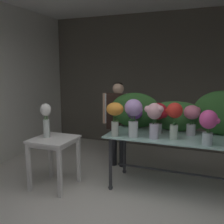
% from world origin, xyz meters
% --- Properties ---
extents(ground_plane, '(7.93, 7.93, 0.00)m').
position_xyz_m(ground_plane, '(0.00, 1.80, 0.00)').
color(ground_plane, silver).
extents(wall_back, '(5.48, 0.12, 2.98)m').
position_xyz_m(wall_back, '(0.00, 3.61, 1.49)').
color(wall_back, '#5B564C').
rests_on(wall_back, ground).
extents(wall_left, '(0.12, 3.73, 2.98)m').
position_xyz_m(wall_left, '(-2.74, 1.80, 1.49)').
color(wall_left, silver).
rests_on(wall_left, ground).
extents(display_table_glass, '(1.94, 0.85, 0.83)m').
position_xyz_m(display_table_glass, '(0.54, 1.50, 0.69)').
color(display_table_glass, '#A6D7CF').
rests_on(display_table_glass, ground).
extents(side_table_white, '(0.60, 0.62, 0.76)m').
position_xyz_m(side_table_white, '(-1.16, 0.97, 0.64)').
color(side_table_white, white).
rests_on(side_table_white, ground).
extents(florist, '(0.60, 0.24, 1.54)m').
position_xyz_m(florist, '(-0.56, 2.10, 0.95)').
color(florist, '#232328').
rests_on(florist, ground).
extents(foliage_backdrop, '(2.15, 0.30, 0.65)m').
position_xyz_m(foliage_backdrop, '(0.59, 1.81, 1.11)').
color(foliage_backdrop, '#2D6028').
rests_on(foliage_backdrop, display_table_glass).
extents(vase_crimson_peonies, '(0.31, 0.28, 0.46)m').
position_xyz_m(vase_crimson_peonies, '(0.27, 1.55, 1.12)').
color(vase_crimson_peonies, silver).
rests_on(vase_crimson_peonies, display_table_glass).
extents(vase_violet_snapdragons, '(0.23, 0.23, 0.39)m').
position_xyz_m(vase_violet_snapdragons, '(-0.09, 1.56, 1.08)').
color(vase_violet_snapdragons, silver).
rests_on(vase_violet_snapdragons, display_table_glass).
extents(vase_sunset_tulips, '(0.26, 0.24, 0.48)m').
position_xyz_m(vase_sunset_tulips, '(-0.27, 1.19, 1.15)').
color(vase_sunset_tulips, silver).
rests_on(vase_sunset_tulips, display_table_glass).
extents(vase_scarlet_ranunculus, '(0.24, 0.21, 0.50)m').
position_xyz_m(vase_scarlet_ranunculus, '(0.53, 1.32, 1.14)').
color(vase_scarlet_ranunculus, silver).
rests_on(vase_scarlet_ranunculus, display_table_glass).
extents(vase_lilac_carnations, '(0.25, 0.25, 0.54)m').
position_xyz_m(vase_lilac_carnations, '(-0.01, 1.22, 1.15)').
color(vase_lilac_carnations, silver).
rests_on(vase_lilac_carnations, display_table_glass).
extents(vase_rosy_hydrangea, '(0.23, 0.23, 0.44)m').
position_xyz_m(vase_rosy_hydrangea, '(0.74, 1.63, 1.10)').
color(vase_rosy_hydrangea, silver).
rests_on(vase_rosy_hydrangea, display_table_glass).
extents(vase_fuchsia_freesia, '(0.25, 0.22, 0.45)m').
position_xyz_m(vase_fuchsia_freesia, '(0.97, 1.19, 1.09)').
color(vase_fuchsia_freesia, silver).
rests_on(vase_fuchsia_freesia, display_table_glass).
extents(vase_blush_dahlias, '(0.26, 0.21, 0.50)m').
position_xyz_m(vase_blush_dahlias, '(0.28, 1.25, 1.13)').
color(vase_blush_dahlias, silver).
rests_on(vase_blush_dahlias, display_table_glass).
extents(vase_white_roses_tall, '(0.16, 0.16, 0.51)m').
position_xyz_m(vase_white_roses_tall, '(-1.28, 0.97, 1.05)').
color(vase_white_roses_tall, silver).
rests_on(vase_white_roses_tall, side_table_white).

